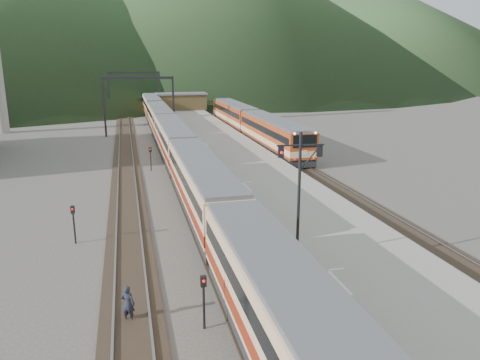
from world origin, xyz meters
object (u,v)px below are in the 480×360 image
object	(u,v)px
main_train	(174,142)
worker	(128,304)
second_train	(251,123)
signal_mast	(299,183)

from	to	relation	value
main_train	worker	xyz separation A→B (m)	(-5.11, -31.43, -1.08)
main_train	second_train	size ratio (longest dim) A/B	2.35
main_train	second_train	xyz separation A→B (m)	(11.50, 11.35, 0.12)
main_train	second_train	world-z (taller)	second_train
second_train	signal_mast	distance (m)	41.74
worker	signal_mast	bearing A→B (deg)	-141.05
main_train	signal_mast	distance (m)	29.68
worker	second_train	bearing A→B (deg)	-86.60
second_train	worker	xyz separation A→B (m)	(-16.61, -42.78, -1.19)
second_train	signal_mast	size ratio (longest dim) A/B	6.35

